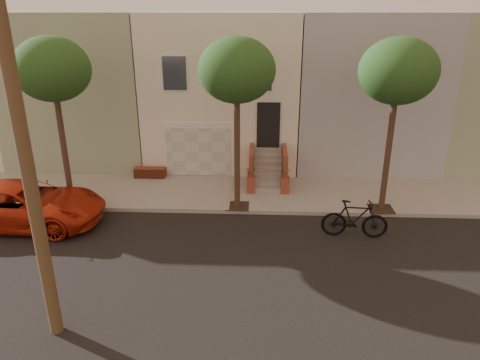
{
  "coord_description": "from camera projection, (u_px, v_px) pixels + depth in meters",
  "views": [
    {
      "loc": [
        1.8,
        -11.63,
        7.23
      ],
      "look_at": [
        1.15,
        3.0,
        1.58
      ],
      "focal_mm": 33.02,
      "sensor_mm": 36.0,
      "label": 1
    }
  ],
  "objects": [
    {
      "name": "sidewalk",
      "position": [
        215.0,
        193.0,
        18.47
      ],
      "size": [
        40.0,
        3.7,
        0.15
      ],
      "primitive_type": "cube",
      "color": "gray",
      "rests_on": "ground"
    },
    {
      "name": "tree_mid",
      "position": [
        237.0,
        71.0,
        15.21
      ],
      "size": [
        2.7,
        2.57,
        6.3
      ],
      "color": "#2D2116",
      "rests_on": "sidewalk"
    },
    {
      "name": "house_row",
      "position": [
        225.0,
        85.0,
        22.63
      ],
      "size": [
        33.1,
        11.7,
        7.0
      ],
      "color": "beige",
      "rests_on": "sidewalk"
    },
    {
      "name": "tree_right",
      "position": [
        398.0,
        72.0,
        14.99
      ],
      "size": [
        2.7,
        2.57,
        6.3
      ],
      "color": "#2D2116",
      "rests_on": "sidewalk"
    },
    {
      "name": "ground",
      "position": [
        198.0,
        263.0,
        13.51
      ],
      "size": [
        90.0,
        90.0,
        0.0
      ],
      "primitive_type": "plane",
      "color": "black",
      "rests_on": "ground"
    },
    {
      "name": "motorcycle",
      "position": [
        355.0,
        219.0,
        14.85
      ],
      "size": [
        2.26,
        0.8,
        1.33
      ],
      "primitive_type": "imported",
      "rotation": [
        0.0,
        0.0,
        1.49
      ],
      "color": "black",
      "rests_on": "ground"
    },
    {
      "name": "tree_left",
      "position": [
        52.0,
        70.0,
        15.49
      ],
      "size": [
        2.7,
        2.57,
        6.3
      ],
      "color": "#2D2116",
      "rests_on": "sidewalk"
    },
    {
      "name": "pickup_truck",
      "position": [
        24.0,
        204.0,
        15.68
      ],
      "size": [
        5.64,
        2.68,
        1.56
      ],
      "primitive_type": "imported",
      "rotation": [
        0.0,
        0.0,
        1.55
      ],
      "color": "red",
      "rests_on": "ground"
    }
  ]
}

